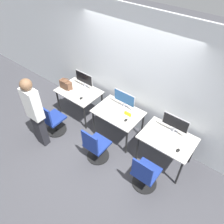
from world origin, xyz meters
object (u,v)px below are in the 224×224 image
at_px(monitor_left, 84,79).
at_px(keyboard_right, 164,143).
at_px(monitor_center, 124,99).
at_px(office_chair_left, 52,121).
at_px(mouse_center, 126,120).
at_px(handbag, 66,85).
at_px(keyboard_left, 73,94).
at_px(monitor_right, 175,124).
at_px(person_left, 35,112).
at_px(office_chair_right, 145,175).
at_px(mouse_right, 178,150).
at_px(mouse_left, 81,98).
at_px(office_chair_center, 96,147).
at_px(keyboard_center, 115,114).

relative_size(monitor_left, keyboard_right, 1.28).
bearing_deg(monitor_center, office_chair_left, -139.43).
xyz_separation_m(mouse_center, handbag, (-1.79, 0.01, 0.10)).
xyz_separation_m(monitor_left, keyboard_left, (-0.00, -0.40, -0.22)).
bearing_deg(monitor_right, keyboard_right, -90.00).
bearing_deg(keyboard_right, monitor_left, 170.69).
xyz_separation_m(person_left, handbag, (-0.31, 1.12, -0.10)).
bearing_deg(office_chair_right, person_left, -168.39).
distance_m(person_left, monitor_right, 2.79).
relative_size(office_chair_left, monitor_right, 1.68).
bearing_deg(office_chair_left, handbag, 108.55).
relative_size(keyboard_left, mouse_right, 4.56).
bearing_deg(mouse_left, office_chair_right, -15.01).
xyz_separation_m(office_chair_center, monitor_right, (1.16, 1.02, 0.61)).
relative_size(office_chair_left, office_chair_center, 1.00).
relative_size(person_left, mouse_right, 19.29).
relative_size(monitor_left, monitor_center, 1.00).
bearing_deg(person_left, mouse_center, 36.83).
height_order(mouse_center, keyboard_right, mouse_center).
relative_size(office_chair_left, mouse_right, 9.81).
distance_m(person_left, mouse_center, 1.87).
xyz_separation_m(office_chair_left, office_chair_right, (2.43, 0.12, 0.00)).
relative_size(office_chair_left, keyboard_right, 2.15).
relative_size(keyboard_left, mouse_left, 4.56).
bearing_deg(monitor_right, keyboard_center, -165.57).
distance_m(monitor_center, handbag, 1.54).
bearing_deg(monitor_right, mouse_right, -52.70).
bearing_deg(keyboard_right, office_chair_left, -164.23).
xyz_separation_m(keyboard_left, office_chair_center, (1.24, -0.64, -0.39)).
distance_m(monitor_left, keyboard_left, 0.45).
height_order(person_left, handbag, person_left).
bearing_deg(monitor_left, monitor_center, -0.62).
distance_m(mouse_left, office_chair_center, 1.24).
xyz_separation_m(monitor_left, monitor_center, (1.20, -0.01, 0.00)).
xyz_separation_m(office_chair_right, handbag, (-2.68, 0.63, 0.50)).
bearing_deg(keyboard_center, mouse_center, -2.62).
relative_size(keyboard_left, keyboard_right, 1.00).
xyz_separation_m(office_chair_left, monitor_center, (1.25, 1.07, 0.61)).
distance_m(monitor_center, mouse_center, 0.48).
relative_size(office_chair_left, office_chair_right, 1.00).
bearing_deg(monitor_left, office_chair_left, -92.82).
xyz_separation_m(monitor_left, office_chair_center, (1.24, -1.04, -0.61)).
bearing_deg(keyboard_left, monitor_right, 9.09).
xyz_separation_m(keyboard_left, keyboard_center, (1.20, 0.08, 0.00)).
height_order(monitor_left, keyboard_right, monitor_left).
bearing_deg(monitor_right, office_chair_right, -91.20).
xyz_separation_m(mouse_left, handbag, (-0.56, 0.07, 0.10)).
distance_m(mouse_left, keyboard_right, 2.14).
bearing_deg(office_chair_center, keyboard_right, 29.07).
xyz_separation_m(office_chair_left, person_left, (0.05, -0.37, 0.60)).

